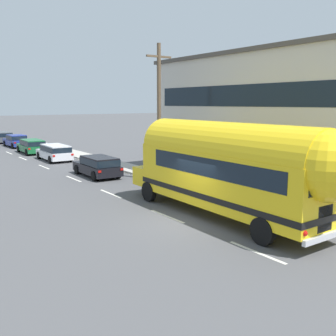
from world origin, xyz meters
name	(u,v)px	position (x,y,z in m)	size (l,w,h in m)	color
ground_plane	(183,223)	(0.00, 0.00, 0.00)	(300.00, 300.00, 0.00)	#4C4C4F
lane_markings	(102,172)	(2.69, 12.83, 0.00)	(3.95, 80.00, 0.01)	silver
sidewalk_slab	(149,173)	(4.83, 10.00, 0.07)	(2.02, 90.00, 0.15)	#ADA89E
roadside_building	(308,118)	(13.09, 3.30, 3.92)	(13.57, 16.41, 7.84)	beige
utility_pole	(159,111)	(4.33, 7.97, 4.42)	(1.80, 0.24, 8.50)	brown
painted_bus	(232,166)	(1.89, -0.91, 2.30)	(2.74, 11.98, 4.12)	yellow
car_lead	(98,165)	(1.68, 11.37, 0.78)	(2.02, 4.46, 1.37)	black
car_second	(55,151)	(1.90, 20.25, 0.80)	(2.01, 4.73, 1.37)	white
car_third	(32,145)	(1.78, 26.34, 0.79)	(2.07, 4.79, 1.37)	#196633
car_fourth	(16,140)	(2.11, 33.13, 0.74)	(2.01, 4.69, 1.37)	navy
car_fifth	(2,136)	(1.89, 39.04, 0.80)	(2.03, 4.73, 1.37)	#474C51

